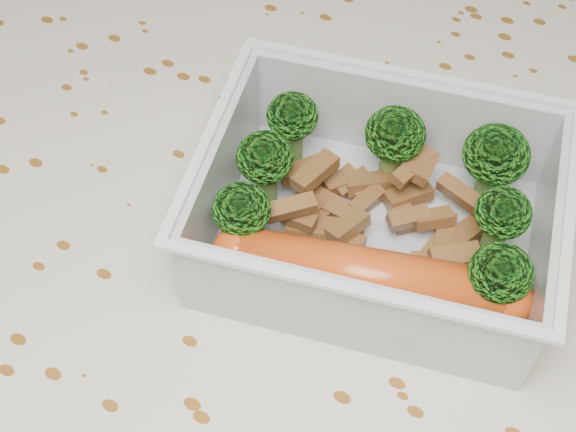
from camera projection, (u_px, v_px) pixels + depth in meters
The scene contains 6 objects.
dining_table at pixel (285, 298), 0.55m from camera, with size 1.40×0.90×0.75m.
tablecloth at pixel (285, 258), 0.51m from camera, with size 1.46×0.96×0.19m.
lunch_container at pixel (376, 219), 0.45m from camera, with size 0.23×0.19×0.07m.
broccoli_florets at pixel (391, 179), 0.45m from camera, with size 0.18×0.14×0.06m.
meat_pile at pixel (374, 209), 0.47m from camera, with size 0.13×0.09×0.03m.
sausage at pixel (369, 276), 0.42m from camera, with size 0.17×0.07×0.03m.
Camera 1 is at (0.13, -0.24, 1.15)m, focal length 50.00 mm.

